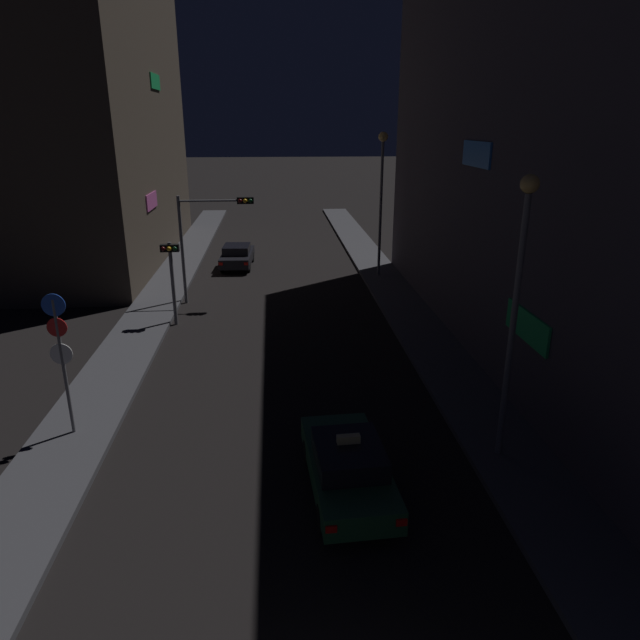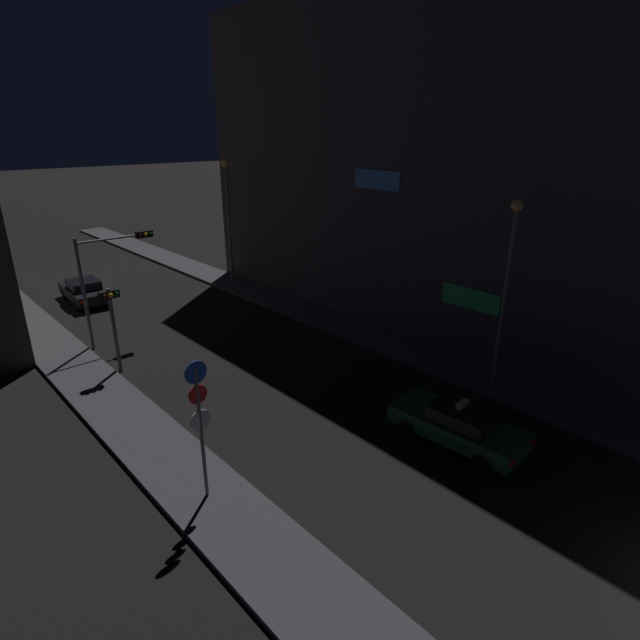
% 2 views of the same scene
% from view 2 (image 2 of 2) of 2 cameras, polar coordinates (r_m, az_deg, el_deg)
% --- Properties ---
extents(sidewalk_left, '(2.34, 56.84, 0.18)m').
position_cam_2_polar(sidewalk_left, '(28.28, -28.60, -2.03)').
color(sidewalk_left, '#424247').
rests_on(sidewalk_left, ground_plane).
extents(sidewalk_right, '(2.34, 56.84, 0.18)m').
position_cam_2_polar(sidewalk_right, '(32.88, -7.94, 3.37)').
color(sidewalk_right, '#424247').
rests_on(sidewalk_right, ground_plane).
extents(building_facade_right, '(6.31, 28.07, 16.46)m').
position_cam_2_polar(building_facade_right, '(27.47, 11.09, 17.10)').
color(building_facade_right, '#3D3842').
rests_on(building_facade_right, ground_plane).
extents(taxi, '(2.05, 4.55, 1.62)m').
position_cam_2_polar(taxi, '(17.55, 15.43, -11.32)').
color(taxi, '#1E512D').
rests_on(taxi, ground_plane).
extents(far_car, '(2.02, 4.53, 1.42)m').
position_cam_2_polar(far_car, '(33.49, -25.17, 3.02)').
color(far_car, black).
rests_on(far_car, ground_plane).
extents(traffic_light_overhead, '(3.67, 0.42, 5.35)m').
position_cam_2_polar(traffic_light_overhead, '(25.63, -22.69, 5.66)').
color(traffic_light_overhead, slate).
rests_on(traffic_light_overhead, ground_plane).
extents(traffic_light_left_kerb, '(0.80, 0.42, 3.77)m').
position_cam_2_polar(traffic_light_left_kerb, '(22.56, -22.48, 0.70)').
color(traffic_light_left_kerb, slate).
rests_on(traffic_light_left_kerb, ground_plane).
extents(sign_pole_left, '(0.63, 0.10, 4.18)m').
position_cam_2_polar(sign_pole_left, '(13.93, -13.44, -10.69)').
color(sign_pole_left, slate).
rests_on(sign_pole_left, sidewalk_left).
extents(street_lamp_near_block, '(0.45, 0.45, 7.37)m').
position_cam_2_polar(street_lamp_near_block, '(19.94, 20.51, 5.04)').
color(street_lamp_near_block, slate).
rests_on(street_lamp_near_block, sidewalk_right).
extents(street_lamp_far_block, '(0.53, 0.53, 8.00)m').
position_cam_2_polar(street_lamp_far_block, '(32.90, -10.39, 13.25)').
color(street_lamp_far_block, slate).
rests_on(street_lamp_far_block, sidewalk_right).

